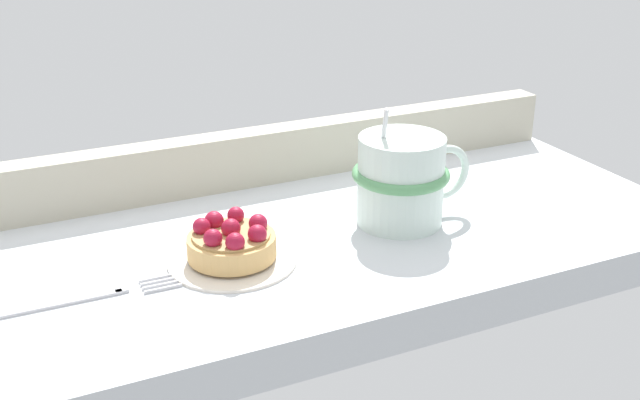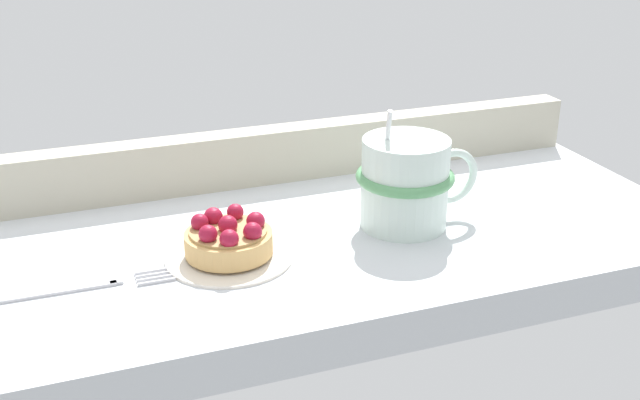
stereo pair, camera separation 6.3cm
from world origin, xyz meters
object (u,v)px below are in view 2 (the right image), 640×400
Objects in this scene: raspberry_tart at (229,238)px; dessert_plate at (229,255)px; coffee_mug at (406,182)px; dessert_fork at (78,287)px.

dessert_plate is at bearing 84.39° from raspberry_tart.
coffee_mug reaches higher than raspberry_tart.
dessert_plate is 0.91× the size of coffee_mug.
raspberry_tart is 19.81cm from coffee_mug.
raspberry_tart is 14.64cm from dessert_fork.
coffee_mug is 0.78× the size of dessert_fork.
coffee_mug is (19.59, 1.12, 4.64)cm from dessert_plate.
raspberry_tart is at bearing -95.61° from dessert_plate.
dessert_plate is 20.16cm from coffee_mug.
dessert_fork is at bearing -175.69° from coffee_mug.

